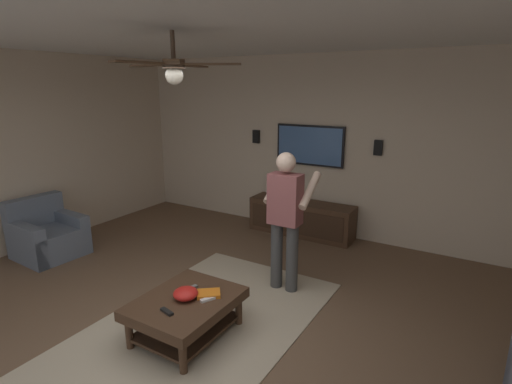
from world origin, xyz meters
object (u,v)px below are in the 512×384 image
Objects in this scene: bowl at (186,293)px; ceiling_fan at (174,67)px; coffee_table at (186,308)px; remote_grey at (190,288)px; tv at (310,145)px; armchair at (47,237)px; wall_speaker_left at (378,148)px; remote_white at (208,299)px; wall_speaker_right at (256,137)px; media_console at (301,218)px; vase_round at (280,193)px; person_standing at (286,214)px; remote_black at (167,312)px; book at (209,294)px.

ceiling_fan is (0.25, 0.23, 2.05)m from bowl.
coffee_table is 0.21m from remote_grey.
tv reaches higher than coffee_table.
armchair is at bearing 81.04° from coffee_table.
wall_speaker_left is at bearing -19.37° from ceiling_fan.
remote_white is at bearing -4.20° from armchair.
wall_speaker_right is (3.17, 1.15, 1.09)m from remote_grey.
coffee_table is 3.51m from tv.
armchair is 5.64× the size of remote_white.
coffee_table is 0.59× the size of media_console.
armchair is 3.85× the size of vase_round.
tv reaches higher than media_console.
vase_round is at bearing -83.97° from media_console.
person_standing is 2.62m from wall_speaker_right.
ceiling_fan reaches higher than remote_grey.
ceiling_fan reaches higher than coffee_table.
bowl is at bearing -73.52° from remote_black.
armchair is 3.85× the size of wall_speaker_left.
armchair is 3.52m from ceiling_fan.
tv is at bearing -53.46° from vase_round.
vase_round is at bearing 28.77° from person_standing.
tv reaches higher than armchair.
bowl is 0.22m from book.
media_console is at bearing 0.00° from tv.
ceiling_fan is at bearing -107.24° from remote_grey.
person_standing is 1.46m from bowl.
ceiling_fan is at bearing -162.09° from wall_speaker_right.
vase_round is (2.87, 0.75, 0.24)m from book.
wall_speaker_left is (2.86, -3.80, 1.19)m from armchair.
wall_speaker_left is (3.33, -0.85, 1.02)m from bowl.
remote_black is 0.13× the size of ceiling_fan.
media_console is at bearing 4.19° from bowl.
ceiling_fan reaches higher than armchair.
armchair is 3.61× the size of bowl.
wall_speaker_left reaches higher than book.
tv reaches higher than vase_round.
remote_white is at bearing -67.34° from bowl.
bowl is (-3.07, -0.23, 0.18)m from media_console.
coffee_table is at bearing 3.84° from tv.
remote_white is at bearing -94.48° from book.
wall_speaker_left is at bearing -14.33° from bowl.
remote_white is at bearing -67.10° from coffee_table.
armchair is at bearing 103.69° from person_standing.
armchair is 4.91m from wall_speaker_left.
ceiling_fan is at bearing -0.13° from media_console.
armchair is at bearing 135.99° from book.
tv is 3.74m from remote_black.
book is at bearing -94.01° from remote_black.
person_standing is at bearing -15.55° from coffee_table.
book is 3.41m from wall_speaker_left.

